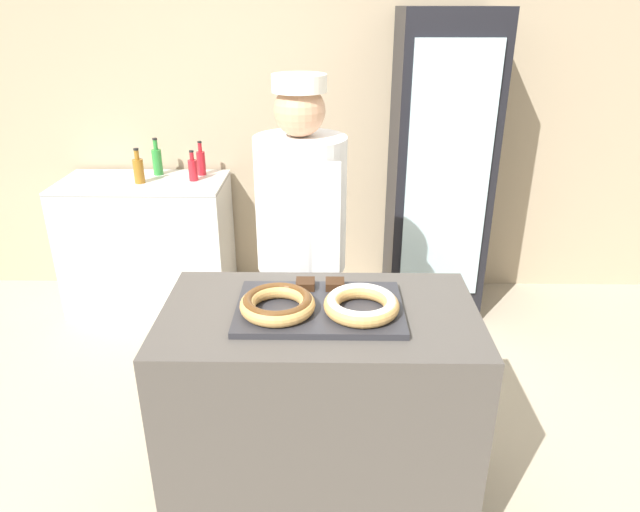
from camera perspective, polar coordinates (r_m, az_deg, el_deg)
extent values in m
plane|color=#B7A88E|center=(2.71, -0.03, -22.98)|extent=(14.00, 14.00, 0.00)
cube|color=tan|center=(4.03, 0.42, 14.98)|extent=(8.00, 0.06, 2.70)
cube|color=#4C4742|center=(2.39, -0.04, -15.32)|extent=(1.18, 0.66, 0.93)
cube|color=#2D2D33|center=(2.12, -0.04, -5.26)|extent=(0.61, 0.40, 0.02)
torus|color=tan|center=(2.07, -4.27, -4.87)|extent=(0.27, 0.27, 0.06)
torus|color=brown|center=(2.06, -4.28, -4.48)|extent=(0.25, 0.25, 0.04)
torus|color=tan|center=(2.06, 4.16, -4.92)|extent=(0.27, 0.27, 0.06)
torus|color=white|center=(2.05, 4.17, -4.54)|extent=(0.25, 0.25, 0.04)
cube|color=#382111|center=(2.23, -1.47, -2.82)|extent=(0.07, 0.07, 0.03)
cube|color=#382111|center=(2.23, 1.51, -2.84)|extent=(0.07, 0.07, 0.03)
cylinder|color=#4C4C51|center=(2.94, -1.73, -8.27)|extent=(0.30, 0.30, 0.83)
cylinder|color=white|center=(2.62, -1.93, 5.21)|extent=(0.42, 0.42, 0.62)
cube|color=white|center=(2.61, -1.99, -4.57)|extent=(0.35, 0.02, 1.30)
sphere|color=tan|center=(2.52, -2.06, 14.32)|extent=(0.22, 0.22, 0.22)
cylinder|color=white|center=(2.50, -2.10, 16.91)|extent=(0.23, 0.23, 0.07)
cube|color=black|center=(3.84, 11.77, 8.40)|extent=(0.61, 0.56, 1.96)
cube|color=silver|center=(3.55, 12.64, 7.74)|extent=(0.50, 0.02, 1.57)
cube|color=silver|center=(4.13, -16.70, 1.20)|extent=(1.09, 0.57, 0.90)
cube|color=gray|center=(3.99, -17.43, 6.91)|extent=(1.09, 0.57, 0.01)
cylinder|color=#99661E|center=(3.92, -17.67, 8.08)|extent=(0.07, 0.07, 0.16)
cylinder|color=#99661E|center=(3.90, -17.87, 9.61)|extent=(0.03, 0.03, 0.06)
cylinder|color=black|center=(3.89, -17.93, 10.12)|extent=(0.03, 0.03, 0.01)
cylinder|color=red|center=(3.89, -12.58, 8.36)|extent=(0.06, 0.06, 0.14)
cylinder|color=red|center=(3.86, -12.71, 9.71)|extent=(0.03, 0.03, 0.05)
cylinder|color=black|center=(3.86, -12.75, 10.17)|extent=(0.03, 0.03, 0.01)
cylinder|color=red|center=(4.01, -11.79, 9.06)|extent=(0.06, 0.06, 0.16)
cylinder|color=red|center=(3.98, -11.93, 10.59)|extent=(0.03, 0.03, 0.06)
cylinder|color=black|center=(3.98, -11.97, 11.09)|extent=(0.03, 0.03, 0.01)
cylinder|color=#2D8C38|center=(4.08, -15.95, 9.01)|extent=(0.06, 0.06, 0.17)
cylinder|color=#2D8C38|center=(4.06, -16.14, 10.64)|extent=(0.03, 0.03, 0.07)
cylinder|color=black|center=(4.05, -16.21, 11.18)|extent=(0.03, 0.03, 0.01)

